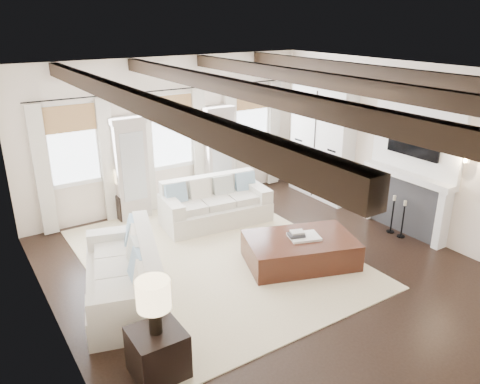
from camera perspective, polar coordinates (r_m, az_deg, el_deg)
ground at (r=7.74m, az=4.23°, el=-10.21°), size 7.50×7.50×0.00m
room_shell at (r=8.08m, az=5.00°, el=5.73°), size 6.54×7.54×3.22m
area_rug at (r=8.27m, az=-3.07°, el=-7.90°), size 4.04×5.03×0.02m
sofa_back at (r=9.48m, az=-3.12°, el=-1.63°), size 2.23×1.19×0.92m
sofa_left at (r=7.17m, az=-13.59°, el=-9.91°), size 1.60×2.42×0.96m
ottoman at (r=8.05m, az=7.33°, el=-7.10°), size 2.07×1.65×0.47m
tray at (r=7.95m, az=7.83°, el=-5.41°), size 0.60×0.52×0.04m
book_lower at (r=7.90m, az=6.88°, el=-5.23°), size 0.31×0.27×0.04m
book_upper at (r=7.92m, az=6.99°, el=-4.86°), size 0.26×0.23×0.03m
side_table_front at (r=5.83m, az=-10.00°, el=-18.75°), size 0.59×0.59×0.59m
lamp_front at (r=5.39m, az=-10.50°, el=-12.54°), size 0.39×0.39×0.67m
side_table_back at (r=9.94m, az=-13.79°, el=-1.74°), size 0.36×0.36×0.54m
lamp_back at (r=9.72m, az=-14.11°, el=1.77°), size 0.32×0.32×0.55m
candlestick_near at (r=9.38m, az=19.21°, el=-3.48°), size 0.15×0.15×0.74m
candlestick_far at (r=9.51m, az=18.05°, el=-2.93°), size 0.15×0.15×0.76m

